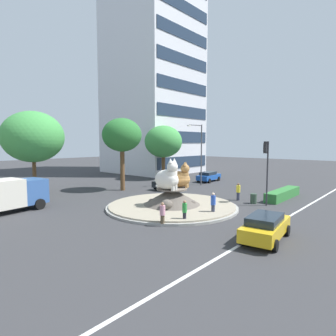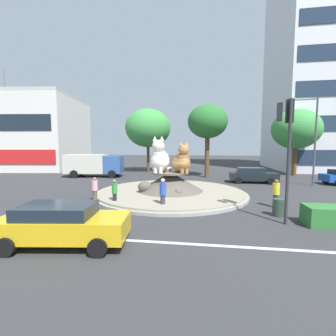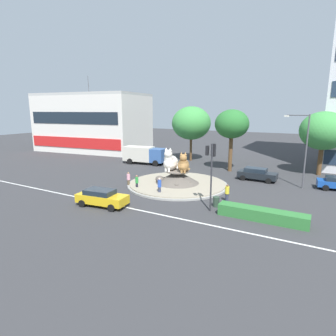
{
  "view_description": "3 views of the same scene",
  "coord_description": "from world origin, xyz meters",
  "px_view_note": "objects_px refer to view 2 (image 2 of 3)",
  "views": [
    {
      "loc": [
        -18.27,
        -15.56,
        5.59
      ],
      "look_at": [
        2.11,
        2.29,
        3.15
      ],
      "focal_mm": 30.24,
      "sensor_mm": 36.0,
      "label": 1
    },
    {
      "loc": [
        2.18,
        -16.72,
        3.56
      ],
      "look_at": [
        -0.35,
        1.09,
        1.89
      ],
      "focal_mm": 24.3,
      "sensor_mm": 36.0,
      "label": 2
    },
    {
      "loc": [
        13.81,
        -26.97,
        8.42
      ],
      "look_at": [
        -1.17,
        -0.09,
        1.89
      ],
      "focal_mm": 29.7,
      "sensor_mm": 36.0,
      "label": 3
    }
  ],
  "objects_px": {
    "pedestrian_green_shirt": "(115,192)",
    "pedestrian_pink_shirt": "(95,189)",
    "traffic_light_mast": "(287,134)",
    "third_tree_left": "(148,128)",
    "shophouse_block": "(12,133)",
    "pedestrian_blue_shirt": "(163,193)",
    "streetlight_arm": "(312,135)",
    "cat_statue_tabby": "(182,161)",
    "sedan_on_far_lane": "(62,224)",
    "hatchback_near_shophouse": "(253,175)",
    "pedestrian_yellow_shirt": "(276,193)",
    "litter_bin": "(278,208)",
    "office_tower": "(325,56)",
    "delivery_box_truck": "(94,164)",
    "cat_statue_white": "(160,159)",
    "broadleaf_tree_behind_island": "(296,129)",
    "second_tree_near_tower": "(208,122)"
  },
  "relations": [
    {
      "from": "second_tree_near_tower",
      "to": "pedestrian_blue_shirt",
      "type": "relative_size",
      "value": 4.75
    },
    {
      "from": "broadleaf_tree_behind_island",
      "to": "pedestrian_yellow_shirt",
      "type": "relative_size",
      "value": 4.89
    },
    {
      "from": "litter_bin",
      "to": "office_tower",
      "type": "bearing_deg",
      "value": 61.5
    },
    {
      "from": "pedestrian_yellow_shirt",
      "to": "hatchback_near_shophouse",
      "type": "relative_size",
      "value": 0.37
    },
    {
      "from": "office_tower",
      "to": "litter_bin",
      "type": "distance_m",
      "value": 35.27
    },
    {
      "from": "pedestrian_pink_shirt",
      "to": "litter_bin",
      "type": "distance_m",
      "value": 10.85
    },
    {
      "from": "second_tree_near_tower",
      "to": "third_tree_left",
      "type": "height_order",
      "value": "third_tree_left"
    },
    {
      "from": "cat_statue_tabby",
      "to": "shophouse_block",
      "type": "bearing_deg",
      "value": -143.53
    },
    {
      "from": "traffic_light_mast",
      "to": "pedestrian_yellow_shirt",
      "type": "height_order",
      "value": "traffic_light_mast"
    },
    {
      "from": "shophouse_block",
      "to": "pedestrian_blue_shirt",
      "type": "bearing_deg",
      "value": -43.28
    },
    {
      "from": "third_tree_left",
      "to": "cat_statue_white",
      "type": "bearing_deg",
      "value": -73.85
    },
    {
      "from": "pedestrian_blue_shirt",
      "to": "hatchback_near_shophouse",
      "type": "height_order",
      "value": "pedestrian_blue_shirt"
    },
    {
      "from": "litter_bin",
      "to": "traffic_light_mast",
      "type": "bearing_deg",
      "value": -96.9
    },
    {
      "from": "cat_statue_tabby",
      "to": "delivery_box_truck",
      "type": "relative_size",
      "value": 0.38
    },
    {
      "from": "second_tree_near_tower",
      "to": "shophouse_block",
      "type": "bearing_deg",
      "value": 168.38
    },
    {
      "from": "cat_statue_tabby",
      "to": "sedan_on_far_lane",
      "type": "height_order",
      "value": "cat_statue_tabby"
    },
    {
      "from": "pedestrian_yellow_shirt",
      "to": "hatchback_near_shophouse",
      "type": "height_order",
      "value": "pedestrian_yellow_shirt"
    },
    {
      "from": "pedestrian_pink_shirt",
      "to": "streetlight_arm",
      "type": "bearing_deg",
      "value": -30.37
    },
    {
      "from": "cat_statue_tabby",
      "to": "office_tower",
      "type": "xyz_separation_m",
      "value": [
        20.08,
        22.81,
        14.94
      ]
    },
    {
      "from": "pedestrian_yellow_shirt",
      "to": "traffic_light_mast",
      "type": "bearing_deg",
      "value": -53.13
    },
    {
      "from": "cat_statue_white",
      "to": "third_tree_left",
      "type": "distance_m",
      "value": 16.08
    },
    {
      "from": "pedestrian_pink_shirt",
      "to": "pedestrian_yellow_shirt",
      "type": "height_order",
      "value": "pedestrian_yellow_shirt"
    },
    {
      "from": "cat_statue_white",
      "to": "shophouse_block",
      "type": "bearing_deg",
      "value": -122.66
    },
    {
      "from": "delivery_box_truck",
      "to": "third_tree_left",
      "type": "bearing_deg",
      "value": 41.82
    },
    {
      "from": "pedestrian_blue_shirt",
      "to": "litter_bin",
      "type": "height_order",
      "value": "pedestrian_blue_shirt"
    },
    {
      "from": "delivery_box_truck",
      "to": "pedestrian_blue_shirt",
      "type": "bearing_deg",
      "value": -58.52
    },
    {
      "from": "third_tree_left",
      "to": "delivery_box_truck",
      "type": "xyz_separation_m",
      "value": [
        -5.22,
        -6.12,
        -4.69
      ]
    },
    {
      "from": "cat_statue_white",
      "to": "pedestrian_pink_shirt",
      "type": "height_order",
      "value": "cat_statue_white"
    },
    {
      "from": "office_tower",
      "to": "pedestrian_green_shirt",
      "type": "bearing_deg",
      "value": -131.88
    },
    {
      "from": "traffic_light_mast",
      "to": "cat_statue_white",
      "type": "bearing_deg",
      "value": 60.18
    },
    {
      "from": "traffic_light_mast",
      "to": "third_tree_left",
      "type": "xyz_separation_m",
      "value": [
        -11.2,
        20.58,
        2.05
      ]
    },
    {
      "from": "cat_statue_white",
      "to": "office_tower",
      "type": "bearing_deg",
      "value": 135.17
    },
    {
      "from": "pedestrian_green_shirt",
      "to": "pedestrian_pink_shirt",
      "type": "relative_size",
      "value": 0.98
    },
    {
      "from": "pedestrian_blue_shirt",
      "to": "broadleaf_tree_behind_island",
      "type": "bearing_deg",
      "value": -16.45
    },
    {
      "from": "traffic_light_mast",
      "to": "broadleaf_tree_behind_island",
      "type": "bearing_deg",
      "value": -12.93
    },
    {
      "from": "third_tree_left",
      "to": "pedestrian_blue_shirt",
      "type": "xyz_separation_m",
      "value": [
        5.24,
        -18.93,
        -5.25
      ]
    },
    {
      "from": "cat_statue_tabby",
      "to": "pedestrian_pink_shirt",
      "type": "relative_size",
      "value": 1.59
    },
    {
      "from": "pedestrian_green_shirt",
      "to": "hatchback_near_shophouse",
      "type": "relative_size",
      "value": 0.35
    },
    {
      "from": "pedestrian_green_shirt",
      "to": "pedestrian_blue_shirt",
      "type": "bearing_deg",
      "value": -77.53
    },
    {
      "from": "streetlight_arm",
      "to": "sedan_on_far_lane",
      "type": "relative_size",
      "value": 1.67
    },
    {
      "from": "streetlight_arm",
      "to": "litter_bin",
      "type": "bearing_deg",
      "value": 68.93
    },
    {
      "from": "pedestrian_pink_shirt",
      "to": "hatchback_near_shophouse",
      "type": "xyz_separation_m",
      "value": [
        11.89,
        9.66,
        -0.04
      ]
    },
    {
      "from": "third_tree_left",
      "to": "delivery_box_truck",
      "type": "height_order",
      "value": "third_tree_left"
    },
    {
      "from": "second_tree_near_tower",
      "to": "litter_bin",
      "type": "relative_size",
      "value": 9.35
    },
    {
      "from": "cat_statue_white",
      "to": "cat_statue_tabby",
      "type": "distance_m",
      "value": 1.65
    },
    {
      "from": "pedestrian_pink_shirt",
      "to": "sedan_on_far_lane",
      "type": "xyz_separation_m",
      "value": [
        1.83,
        -6.31,
        -0.04
      ]
    },
    {
      "from": "traffic_light_mast",
      "to": "streetlight_arm",
      "type": "relative_size",
      "value": 0.72
    },
    {
      "from": "traffic_light_mast",
      "to": "streetlight_arm",
      "type": "height_order",
      "value": "streetlight_arm"
    },
    {
      "from": "cat_statue_tabby",
      "to": "pedestrian_blue_shirt",
      "type": "height_order",
      "value": "cat_statue_tabby"
    },
    {
      "from": "cat_statue_tabby",
      "to": "shophouse_block",
      "type": "height_order",
      "value": "shophouse_block"
    }
  ]
}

